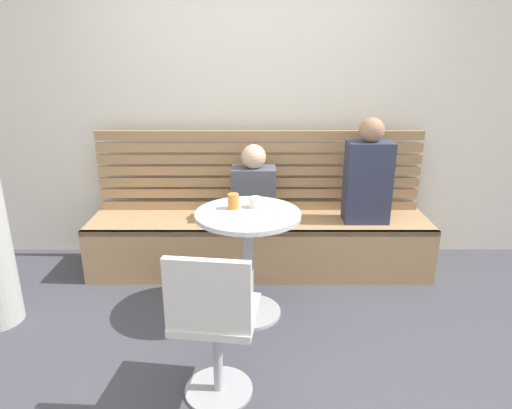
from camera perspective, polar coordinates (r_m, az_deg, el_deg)
The scene contains 10 objects.
ground at distance 2.77m, azimuth 0.80°, elevation -19.48°, with size 8.00×8.00×0.00m, color #42424C.
back_wall at distance 3.82m, azimuth 0.67°, elevation 14.84°, with size 5.20×0.10×2.90m, color white.
booth_bench at distance 3.69m, azimuth 0.65°, elevation -5.09°, with size 2.70×0.52×0.44m.
booth_backrest at distance 3.73m, azimuth 0.65°, elevation 4.27°, with size 2.65×0.04×0.67m.
cafe_table at distance 2.96m, azimuth -0.77°, elevation -5.02°, with size 0.68×0.68×0.74m.
white_chair at distance 2.28m, azimuth -5.14°, elevation -14.53°, with size 0.45×0.45×0.85m.
person_adult at distance 3.58m, azimuth 14.16°, elevation 3.52°, with size 0.34×0.22×0.81m.
person_child_left at distance 3.52m, azimuth -0.07°, elevation 2.16°, with size 0.34×0.22×0.60m.
cup_tumbler_orange at distance 2.93m, azimuth -2.66°, elevation 0.42°, with size 0.07×0.07×0.10m, color orange.
cup_ceramic_white at distance 2.96m, azimuth 0.16°, elevation 0.28°, with size 0.08×0.08×0.07m, color white.
Camera 1 is at (-0.03, -2.17, 1.71)m, focal length 31.75 mm.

